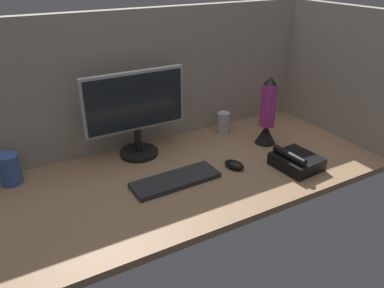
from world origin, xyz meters
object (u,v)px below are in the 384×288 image
object	(u,v)px
monitor	(135,109)
mug_steel	(223,123)
keyboard	(176,180)
lava_lamp	(267,116)
mouse	(234,165)
mug_red_plastic	(266,117)
desk_phone	(296,161)
mug_ceramic_blue	(10,169)

from	to	relation	value
monitor	mug_steel	world-z (taller)	monitor
keyboard	lava_lamp	bearing A→B (deg)	9.84
mouse	mug_red_plastic	bearing A→B (deg)	16.76
mouse	mug_steel	world-z (taller)	mug_steel
lava_lamp	desk_phone	world-z (taller)	lava_lamp
mug_ceramic_blue	keyboard	bearing A→B (deg)	-29.00
monitor	keyboard	xyz separation A→B (cm)	(3.74, -31.13, -21.45)
keyboard	desk_phone	size ratio (longest dim) A/B	1.84
keyboard	mouse	distance (cm)	28.05
keyboard	mouse	size ratio (longest dim) A/B	3.85
monitor	lava_lamp	xyz separation A→B (cm)	(59.95, -20.01, -8.16)
mug_steel	mug_red_plastic	size ratio (longest dim) A/B	1.23
mouse	lava_lamp	distance (cm)	33.71
monitor	mug_steel	xyz separation A→B (cm)	(48.70, 0.92, -16.91)
lava_lamp	monitor	bearing A→B (deg)	161.54
lava_lamp	desk_phone	distance (cm)	28.85
keyboard	desk_phone	bearing A→B (deg)	-17.65
keyboard	mug_ceramic_blue	distance (cm)	67.49
keyboard	lava_lamp	world-z (taller)	lava_lamp
mouse	desk_phone	world-z (taller)	desk_phone
mug_ceramic_blue	desk_phone	size ratio (longest dim) A/B	0.64
mouse	mug_steel	bearing A→B (deg)	44.53
keyboard	desk_phone	world-z (taller)	desk_phone
mug_steel	desk_phone	xyz separation A→B (cm)	(6.85, -47.19, -2.35)
lava_lamp	desk_phone	size ratio (longest dim) A/B	1.69
mug_ceramic_blue	lava_lamp	bearing A→B (deg)	-10.58
mug_steel	lava_lamp	size ratio (longest dim) A/B	0.33
keyboard	mug_red_plastic	xyz separation A→B (cm)	(71.29, 29.08, 3.49)
mug_steel	lava_lamp	world-z (taller)	lava_lamp
mug_ceramic_blue	mouse	bearing A→B (deg)	-21.90
mouse	mug_red_plastic	size ratio (longest dim) A/B	1.07
keyboard	mug_steel	xyz separation A→B (cm)	(44.95, 32.05, 4.54)
monitor	mug_red_plastic	bearing A→B (deg)	-1.57
mug_steel	desk_phone	size ratio (longest dim) A/B	0.55
monitor	mug_ceramic_blue	size ratio (longest dim) A/B	3.66
monitor	desk_phone	distance (cm)	74.81
mouse	mug_red_plastic	distance (cm)	53.56
monitor	lava_lamp	distance (cm)	63.72
mug_steel	desk_phone	distance (cm)	47.74
mouse	mug_red_plastic	xyz separation A→B (cm)	(43.33, 31.36, 2.79)
keyboard	mug_ceramic_blue	world-z (taller)	mug_ceramic_blue
mouse	monitor	bearing A→B (deg)	114.36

